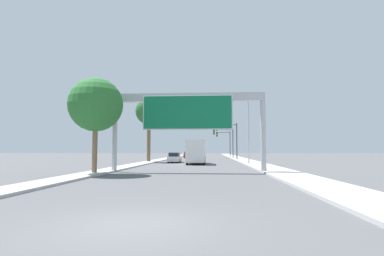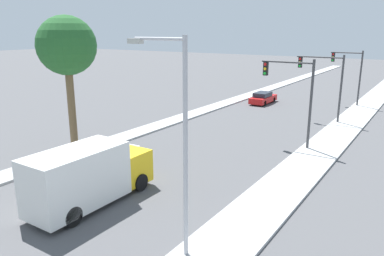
% 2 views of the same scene
% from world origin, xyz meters
% --- Properties ---
extents(ground_plane, '(300.00, 300.00, 0.00)m').
position_xyz_m(ground_plane, '(0.00, 0.00, 0.00)').
color(ground_plane, '#515154').
extents(sidewalk_right, '(3.00, 120.00, 0.15)m').
position_xyz_m(sidewalk_right, '(7.75, 60.00, 0.07)').
color(sidewalk_right, '#B0B0B0').
rests_on(sidewalk_right, ground).
extents(median_strip_left, '(2.00, 120.00, 0.15)m').
position_xyz_m(median_strip_left, '(-7.25, 60.00, 0.07)').
color(median_strip_left, '#B0B0B0').
rests_on(median_strip_left, ground).
extents(sign_gantry, '(13.35, 0.73, 6.83)m').
position_xyz_m(sign_gantry, '(0.00, 17.87, 5.32)').
color(sign_gantry, '#B2B2B7').
rests_on(sign_gantry, ground).
extents(car_far_right, '(1.83, 4.79, 1.41)m').
position_xyz_m(car_far_right, '(-3.50, 63.66, 0.67)').
color(car_far_right, red).
rests_on(car_far_right, ground).
extents(car_mid_right, '(1.71, 4.34, 1.48)m').
position_xyz_m(car_mid_right, '(-3.50, 37.22, 0.70)').
color(car_mid_right, silver).
rests_on(car_mid_right, ground).
extents(truck_box_primary, '(2.40, 7.22, 3.19)m').
position_xyz_m(truck_box_primary, '(0.00, 32.37, 1.62)').
color(truck_box_primary, yellow).
rests_on(truck_box_primary, ground).
extents(traffic_light_near_intersection, '(4.11, 0.32, 6.86)m').
position_xyz_m(traffic_light_near_intersection, '(5.54, 48.00, 4.56)').
color(traffic_light_near_intersection, '#3D3D3F').
rests_on(traffic_light_near_intersection, ground).
extents(traffic_light_mid_block, '(4.58, 0.32, 6.63)m').
position_xyz_m(traffic_light_mid_block, '(5.36, 58.00, 4.46)').
color(traffic_light_mid_block, '#3D3D3F').
rests_on(traffic_light_mid_block, ground).
extents(traffic_light_far_intersection, '(3.66, 0.32, 6.59)m').
position_xyz_m(traffic_light_far_intersection, '(5.66, 68.00, 4.36)').
color(traffic_light_far_intersection, '#3D3D3F').
rests_on(traffic_light_far_intersection, ground).
extents(palm_tree_foreground, '(4.28, 4.28, 7.66)m').
position_xyz_m(palm_tree_foreground, '(-7.15, 15.33, 5.48)').
color(palm_tree_foreground, brown).
rests_on(palm_tree_foreground, ground).
extents(palm_tree_background, '(4.16, 4.16, 9.94)m').
position_xyz_m(palm_tree_background, '(-7.58, 37.73, 7.74)').
color(palm_tree_background, brown).
rests_on(palm_tree_background, ground).
extents(street_lamp_right, '(2.68, 0.28, 8.75)m').
position_xyz_m(street_lamp_right, '(6.52, 31.27, 5.17)').
color(street_lamp_right, '#B2B2B7').
rests_on(street_lamp_right, ground).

